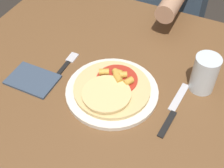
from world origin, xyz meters
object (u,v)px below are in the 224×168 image
at_px(knife, 173,110).
at_px(fork, 64,67).
at_px(dining_table, 123,113).
at_px(plate, 112,91).
at_px(drinking_glass, 205,74).
at_px(pizza, 112,88).

bearing_deg(knife, fork, 177.36).
xyz_separation_m(dining_table, knife, (0.16, 0.00, 0.10)).
xyz_separation_m(plate, fork, (-0.19, 0.03, -0.00)).
bearing_deg(knife, plate, -175.34).
bearing_deg(dining_table, plate, -156.73).
bearing_deg(drinking_glass, pizza, -149.19).
relative_size(dining_table, drinking_glass, 9.85).
bearing_deg(knife, dining_table, -179.50).
distance_m(dining_table, plate, 0.11).
bearing_deg(pizza, dining_table, 27.58).
height_order(plate, pizza, pizza).
relative_size(pizza, drinking_glass, 1.92).
bearing_deg(pizza, knife, 5.57).
bearing_deg(drinking_glass, knife, -111.32).
xyz_separation_m(dining_table, fork, (-0.22, 0.02, 0.10)).
bearing_deg(knife, drinking_glass, 68.68).
relative_size(pizza, knife, 1.06).
bearing_deg(fork, dining_table, -4.84).
xyz_separation_m(dining_table, plate, (-0.03, -0.01, 0.11)).
bearing_deg(pizza, plate, 89.85).
relative_size(plate, drinking_glass, 2.33).
height_order(plate, fork, plate).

